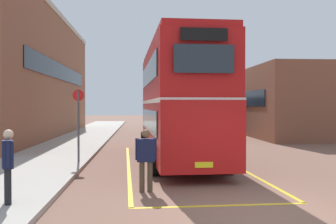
# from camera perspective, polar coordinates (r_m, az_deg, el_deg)

# --- Properties ---
(ground_plane) EXTENTS (135.60, 135.60, 0.00)m
(ground_plane) POSITION_cam_1_polar(r_m,az_deg,el_deg) (22.74, 2.14, -4.82)
(ground_plane) COLOR brown
(sidewalk_left) EXTENTS (4.00, 57.60, 0.14)m
(sidewalk_left) POSITION_cam_1_polar(r_m,az_deg,el_deg) (25.32, -13.30, -4.10)
(sidewalk_left) COLOR #A39E93
(sidewalk_left) RESTS_ON ground
(brick_building_left) EXTENTS (6.13, 24.18, 8.87)m
(brick_building_left) POSITION_cam_1_polar(r_m,az_deg,el_deg) (29.77, -21.04, 5.03)
(brick_building_left) COLOR brown
(brick_building_left) RESTS_ON ground
(depot_building_right) EXTENTS (6.08, 14.48, 5.06)m
(depot_building_right) POSITION_cam_1_polar(r_m,az_deg,el_deg) (31.73, 16.14, 1.36)
(depot_building_right) COLOR brown
(depot_building_right) RESTS_ON ground
(double_decker_bus) EXTENTS (3.10, 10.58, 4.75)m
(double_decker_bus) POSITION_cam_1_polar(r_m,az_deg,el_deg) (16.08, 1.52, 1.74)
(double_decker_bus) COLOR black
(double_decker_bus) RESTS_ON ground
(single_deck_bus) EXTENTS (3.10, 9.31, 3.02)m
(single_deck_bus) POSITION_cam_1_polar(r_m,az_deg,el_deg) (32.86, 4.48, -0.18)
(single_deck_bus) COLOR black
(single_deck_bus) RESTS_ON ground
(pedestrian_boarding) EXTENTS (0.56, 0.24, 1.66)m
(pedestrian_boarding) POSITION_cam_1_polar(r_m,az_deg,el_deg) (10.37, -3.25, -6.45)
(pedestrian_boarding) COLOR #473828
(pedestrian_boarding) RESTS_ON ground
(pedestrian_waiting_near) EXTENTS (0.37, 0.52, 1.63)m
(pedestrian_waiting_near) POSITION_cam_1_polar(r_m,az_deg,el_deg) (9.26, -22.42, -6.68)
(pedestrian_waiting_near) COLOR black
(pedestrian_waiting_near) RESTS_ON sidewalk_left
(bus_stop_sign) EXTENTS (0.44, 0.08, 2.76)m
(bus_stop_sign) POSITION_cam_1_polar(r_m,az_deg,el_deg) (15.28, -12.98, -0.93)
(bus_stop_sign) COLOR #4C4C51
(bus_stop_sign) RESTS_ON sidewalk_left
(bay_marking_yellow) EXTENTS (4.66, 12.66, 0.01)m
(bay_marking_yellow) POSITION_cam_1_polar(r_m,az_deg,el_deg) (14.35, 2.42, -8.22)
(bay_marking_yellow) COLOR gold
(bay_marking_yellow) RESTS_ON ground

